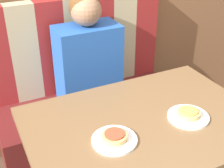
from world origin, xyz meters
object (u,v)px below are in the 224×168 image
object	(u,v)px
pizza_left	(114,136)
pizza_right	(189,113)
plate_left	(114,140)
plate_right	(188,117)
person	(88,53)

from	to	relation	value
pizza_left	pizza_right	bearing A→B (deg)	0.00
plate_left	plate_right	size ratio (longest dim) A/B	1.00
person	pizza_left	size ratio (longest dim) A/B	6.71
pizza_left	pizza_right	world-z (taller)	same
plate_right	plate_left	bearing A→B (deg)	180.00
pizza_left	pizza_right	xyz separation A→B (m)	(0.37, 0.00, 0.00)
pizza_left	pizza_right	size ratio (longest dim) A/B	1.00
person	pizza_left	bearing A→B (deg)	-104.09
plate_left	pizza_left	size ratio (longest dim) A/B	1.81
pizza_right	plate_right	bearing A→B (deg)	90.00
person	plate_left	size ratio (longest dim) A/B	3.72
plate_left	pizza_left	world-z (taller)	pizza_left
plate_left	pizza_left	xyz separation A→B (m)	(0.00, -0.00, 0.02)
pizza_right	plate_left	bearing A→B (deg)	180.00
plate_right	pizza_right	distance (m)	0.02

